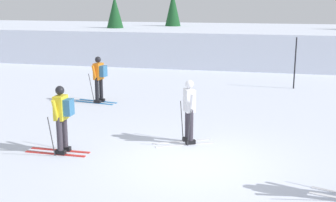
{
  "coord_description": "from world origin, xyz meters",
  "views": [
    {
      "loc": [
        1.71,
        -9.75,
        3.79
      ],
      "look_at": [
        -1.12,
        2.4,
        0.9
      ],
      "focal_mm": 47.81,
      "sensor_mm": 36.0,
      "label": 1
    }
  ],
  "objects_px": {
    "skier_white": "(189,110)",
    "skier_orange": "(99,77)",
    "conifer_far_left": "(115,23)",
    "skier_yellow": "(62,116)",
    "conifer_far_centre": "(173,19)",
    "trail_marker_pole": "(295,63)"
  },
  "relations": [
    {
      "from": "conifer_far_left",
      "to": "conifer_far_centre",
      "type": "relative_size",
      "value": 0.93
    },
    {
      "from": "skier_orange",
      "to": "conifer_far_centre",
      "type": "xyz_separation_m",
      "value": [
        -0.39,
        14.21,
        1.49
      ]
    },
    {
      "from": "skier_yellow",
      "to": "conifer_far_left",
      "type": "height_order",
      "value": "conifer_far_left"
    },
    {
      "from": "skier_yellow",
      "to": "conifer_far_left",
      "type": "distance_m",
      "value": 17.58
    },
    {
      "from": "skier_orange",
      "to": "conifer_far_left",
      "type": "distance_m",
      "value": 12.1
    },
    {
      "from": "skier_orange",
      "to": "conifer_far_centre",
      "type": "distance_m",
      "value": 14.3
    },
    {
      "from": "skier_yellow",
      "to": "conifer_far_centre",
      "type": "bearing_deg",
      "value": 94.55
    },
    {
      "from": "conifer_far_centre",
      "to": "skier_yellow",
      "type": "bearing_deg",
      "value": -85.45
    },
    {
      "from": "skier_white",
      "to": "trail_marker_pole",
      "type": "height_order",
      "value": "trail_marker_pole"
    },
    {
      "from": "conifer_far_left",
      "to": "conifer_far_centre",
      "type": "bearing_deg",
      "value": 41.15
    },
    {
      "from": "trail_marker_pole",
      "to": "skier_orange",
      "type": "bearing_deg",
      "value": -148.41
    },
    {
      "from": "skier_white",
      "to": "conifer_far_centre",
      "type": "bearing_deg",
      "value": 103.8
    },
    {
      "from": "skier_white",
      "to": "skier_orange",
      "type": "distance_m",
      "value": 5.63
    },
    {
      "from": "skier_white",
      "to": "skier_orange",
      "type": "height_order",
      "value": "same"
    },
    {
      "from": "skier_orange",
      "to": "skier_white",
      "type": "bearing_deg",
      "value": -43.85
    },
    {
      "from": "skier_yellow",
      "to": "trail_marker_pole",
      "type": "distance_m",
      "value": 11.41
    },
    {
      "from": "conifer_far_centre",
      "to": "skier_orange",
      "type": "bearing_deg",
      "value": -88.44
    },
    {
      "from": "conifer_far_left",
      "to": "skier_yellow",
      "type": "bearing_deg",
      "value": -74.66
    },
    {
      "from": "skier_white",
      "to": "conifer_far_left",
      "type": "bearing_deg",
      "value": 116.02
    },
    {
      "from": "trail_marker_pole",
      "to": "conifer_far_centre",
      "type": "xyz_separation_m",
      "value": [
        -7.48,
        9.85,
        1.36
      ]
    },
    {
      "from": "trail_marker_pole",
      "to": "conifer_far_left",
      "type": "xyz_separation_m",
      "value": [
        -10.56,
        7.16,
        1.19
      ]
    },
    {
      "from": "trail_marker_pole",
      "to": "conifer_far_left",
      "type": "relative_size",
      "value": 0.56
    }
  ]
}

